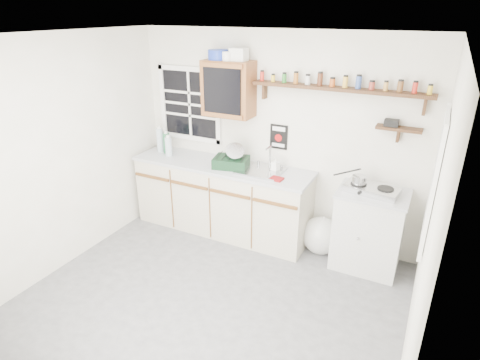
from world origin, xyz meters
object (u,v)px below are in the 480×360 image
right_cabinet (368,230)px  upper_cabinet (228,89)px  hotplate (372,189)px  dish_rack (232,159)px  spice_shelf (339,88)px  main_cabinet (222,197)px

right_cabinet → upper_cabinet: (-1.80, 0.12, 1.37)m
upper_cabinet → hotplate: (1.77, -0.14, -0.88)m
upper_cabinet → hotplate: size_ratio=1.11×
right_cabinet → dish_rack: bearing=-178.2°
spice_shelf → hotplate: size_ratio=3.26×
main_cabinet → dish_rack: dish_rack is taller
main_cabinet → hotplate: (1.81, 0.01, 0.49)m
spice_shelf → hotplate: spice_shelf is taller
upper_cabinet → main_cabinet: bearing=-103.7°
spice_shelf → main_cabinet: bearing=-170.8°
upper_cabinet → dish_rack: bearing=-51.8°
spice_shelf → upper_cabinet: bearing=-176.9°
right_cabinet → spice_shelf: size_ratio=0.48×
spice_shelf → dish_rack: spice_shelf is taller
spice_shelf → dish_rack: 1.48m
main_cabinet → upper_cabinet: (0.03, 0.14, 1.36)m
main_cabinet → spice_shelf: (1.31, 0.21, 1.47)m
main_cabinet → hotplate: 1.87m
right_cabinet → upper_cabinet: bearing=176.2°
upper_cabinet → dish_rack: (0.14, -0.17, -0.81)m
right_cabinet → spice_shelf: 1.58m
upper_cabinet → dish_rack: 0.84m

